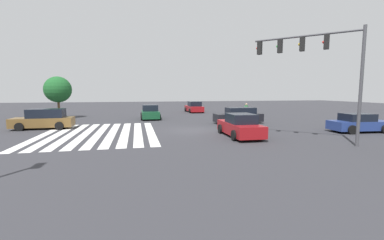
# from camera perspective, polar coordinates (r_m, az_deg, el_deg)

# --- Properties ---
(ground_plane) EXTENTS (123.47, 123.47, 0.00)m
(ground_plane) POSITION_cam_1_polar(r_m,az_deg,el_deg) (20.65, 0.00, -2.32)
(ground_plane) COLOR #333338
(crosswalk_markings) EXTENTS (11.40, 8.20, 0.01)m
(crosswalk_markings) POSITION_cam_1_polar(r_m,az_deg,el_deg) (20.38, -19.97, -2.80)
(crosswalk_markings) COLOR silver
(crosswalk_markings) RESTS_ON ground_plane
(traffic_signal_mast) EXTENTS (4.46, 4.46, 6.71)m
(traffic_signal_mast) POSITION_cam_1_polar(r_m,az_deg,el_deg) (17.41, 26.05, 12.22)
(traffic_signal_mast) COLOR #47474C
(traffic_signal_mast) RESTS_ON ground_plane
(car_0) EXTENTS (4.26, 2.17, 1.60)m
(car_0) POSITION_cam_1_polar(r_m,az_deg,el_deg) (29.68, -9.27, 1.67)
(car_0) COLOR #144728
(car_0) RESTS_ON ground_plane
(car_1) EXTENTS (2.03, 4.76, 1.56)m
(car_1) POSITION_cam_1_polar(r_m,az_deg,el_deg) (25.57, 10.36, 0.93)
(car_1) COLOR black
(car_1) RESTS_ON ground_plane
(car_2) EXTENTS (2.32, 4.55, 1.44)m
(car_2) POSITION_cam_1_polar(r_m,az_deg,el_deg) (23.57, 33.08, -0.62)
(car_2) COLOR navy
(car_2) RESTS_ON ground_plane
(car_3) EXTENTS (4.84, 2.19, 1.60)m
(car_3) POSITION_cam_1_polar(r_m,az_deg,el_deg) (18.07, 10.61, -1.34)
(car_3) COLOR maroon
(car_3) RESTS_ON ground_plane
(car_4) EXTENTS (2.03, 4.73, 1.68)m
(car_4) POSITION_cam_1_polar(r_m,az_deg,el_deg) (24.72, -30.02, 0.11)
(car_4) COLOR brown
(car_4) RESTS_ON ground_plane
(car_5) EXTENTS (4.89, 2.26, 1.64)m
(car_5) POSITION_cam_1_polar(r_m,az_deg,el_deg) (38.95, 0.46, 2.82)
(car_5) COLOR maroon
(car_5) RESTS_ON ground_plane
(pedestrian) EXTENTS (0.41, 0.41, 1.75)m
(pedestrian) POSITION_cam_1_polar(r_m,az_deg,el_deg) (30.66, 11.96, 2.22)
(pedestrian) COLOR #232842
(pedestrian) RESTS_ON ground_plane
(tree_corner_b) EXTENTS (2.99, 2.99, 4.85)m
(tree_corner_b) POSITION_cam_1_polar(r_m,az_deg,el_deg) (33.52, -27.66, 6.01)
(tree_corner_b) COLOR brown
(tree_corner_b) RESTS_ON ground_plane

